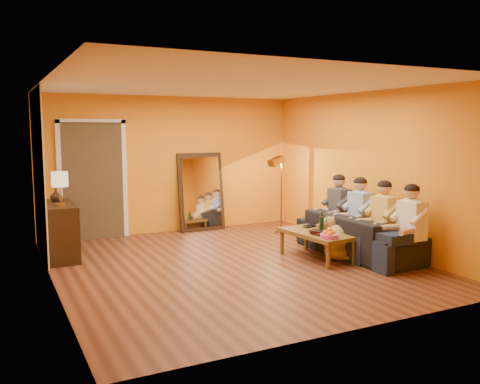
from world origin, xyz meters
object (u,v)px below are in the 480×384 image
mirror_frame (201,192)px  sideboard (60,231)px  person_far_right (339,210)px  tumbler (319,227)px  laptop (313,226)px  person_far_left (411,227)px  wine_bottle (322,222)px  coffee_table (316,245)px  floor_lamp (281,195)px  person_mid_left (384,221)px  sofa (357,235)px  dog (335,237)px  vase (56,195)px  person_mid_right (360,215)px  table_lamp (60,189)px

mirror_frame → sideboard: 3.01m
person_far_right → tumbler: 0.87m
person_far_right → laptop: size_ratio=3.58×
person_far_left → wine_bottle: person_far_left is taller
coffee_table → floor_lamp: 2.09m
person_mid_left → sideboard: bearing=151.7°
mirror_frame → sofa: size_ratio=0.69×
sofa → person_mid_left: 0.55m
dog → tumbler: bearing=96.7°
tumbler → vase: (-3.64, 1.96, 0.48)m
mirror_frame → vase: 2.92m
sideboard → person_mid_left: bearing=-28.3°
coffee_table → laptop: laptop is taller
sideboard → person_far_left: person_far_left is taller
sofa → person_mid_left: person_mid_left is taller
laptop → wine_bottle: bearing=-124.6°
person_far_right → laptop: person_far_right is taller
coffee_table → sofa: bearing=-11.6°
person_mid_left → wine_bottle: person_mid_left is taller
wine_bottle → floor_lamp: bearing=76.2°
person_far_left → laptop: size_ratio=3.58×
person_mid_right → sofa: bearing=-142.4°
person_far_right → person_mid_left: bearing=-90.0°
floor_lamp → coffee_table: bearing=-113.5°
sideboard → laptop: size_ratio=3.47×
floor_lamp → sofa: bearing=-92.9°
sideboard → dog: size_ratio=1.76×
person_mid_right → laptop: person_mid_right is taller
person_mid_left → person_far_left: bearing=-90.0°
wine_bottle → coffee_table: bearing=135.0°
person_far_left → person_mid_left: bearing=90.0°
person_far_right → laptop: (-0.67, -0.22, -0.18)m
dog → floor_lamp: bearing=59.0°
person_mid_right → person_far_right: same height
mirror_frame → sideboard: (-2.79, -1.08, -0.34)m
sofa → person_far_left: 1.05m
wine_bottle → person_mid_left: bearing=-30.8°
vase → wine_bottle: bearing=-30.8°
person_mid_right → laptop: bearing=154.0°
tumbler → vase: size_ratio=0.50×
person_far_right → tumbler: bearing=-148.4°
person_mid_right → person_mid_left: bearing=-90.0°
person_far_left → laptop: 1.59m
mirror_frame → table_lamp: 3.13m
table_lamp → person_far_right: table_lamp is taller
person_far_left → person_far_right: bearing=90.0°
mirror_frame → tumbler: (0.85, -2.79, -0.30)m
person_mid_left → wine_bottle: (-0.80, 0.48, -0.03)m
person_mid_left → person_mid_right: bearing=90.0°
wine_bottle → tumbler: bearing=67.6°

